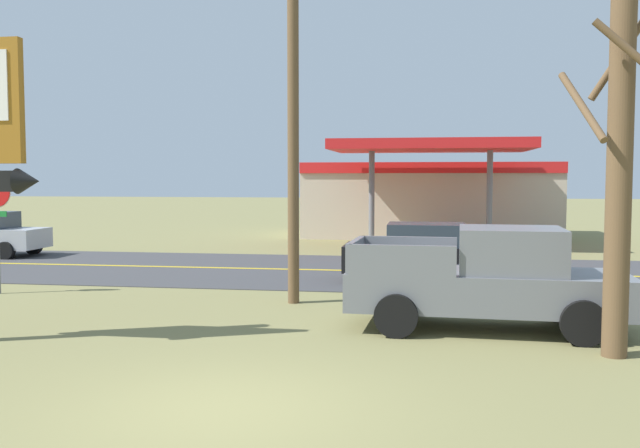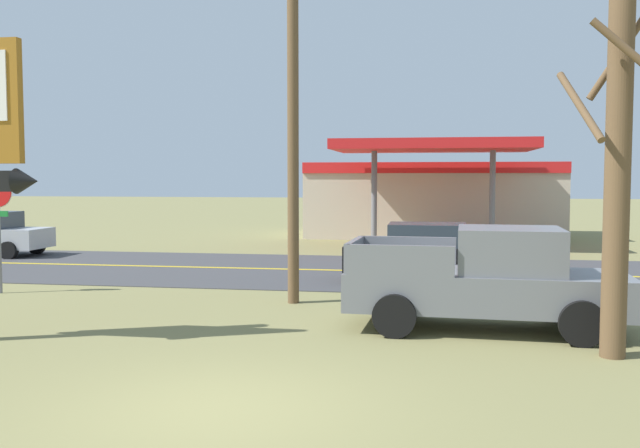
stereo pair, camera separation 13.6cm
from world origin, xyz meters
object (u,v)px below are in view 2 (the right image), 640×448
object	(u,v)px
utility_pole	(293,83)
car_black_mid_lane	(423,253)
bare_tree	(618,163)
pickup_grey_parked_on_lawn	(488,280)
gas_station	(432,197)

from	to	relation	value
utility_pole	car_black_mid_lane	bearing A→B (deg)	50.87
bare_tree	utility_pole	bearing A→B (deg)	147.10
bare_tree	car_black_mid_lane	distance (m)	8.47
pickup_grey_parked_on_lawn	car_black_mid_lane	size ratio (longest dim) A/B	1.26
utility_pole	bare_tree	xyz separation A→B (m)	(6.07, -3.93, -1.92)
gas_station	car_black_mid_lane	world-z (taller)	gas_station
bare_tree	pickup_grey_parked_on_lawn	distance (m)	3.33
gas_station	pickup_grey_parked_on_lawn	bearing A→B (deg)	-87.11
car_black_mid_lane	gas_station	bearing A→B (deg)	89.12
gas_station	pickup_grey_parked_on_lawn	xyz separation A→B (m)	(1.07, -21.09, -0.98)
pickup_grey_parked_on_lawn	car_black_mid_lane	xyz separation A→B (m)	(-1.30, 5.79, -0.13)
utility_pole	bare_tree	bearing A→B (deg)	-32.90
pickup_grey_parked_on_lawn	utility_pole	bearing A→B (deg)	152.44
bare_tree	pickup_grey_parked_on_lawn	world-z (taller)	bare_tree
utility_pole	car_black_mid_lane	size ratio (longest dim) A/B	2.26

